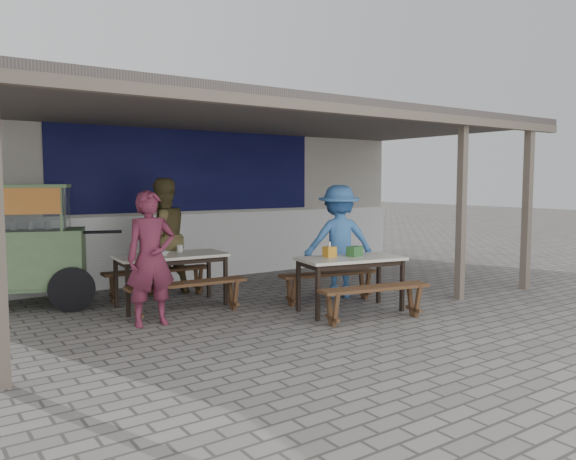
% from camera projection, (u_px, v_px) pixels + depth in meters
% --- Properties ---
extents(ground, '(60.00, 60.00, 0.00)m').
position_uv_depth(ground, '(299.00, 308.00, 7.90)').
color(ground, slate).
rests_on(ground, ground).
extents(back_wall, '(9.00, 1.28, 3.50)m').
position_uv_depth(back_wall, '(189.00, 185.00, 10.68)').
color(back_wall, '#B7B2A4').
rests_on(back_wall, ground).
extents(warung_roof, '(9.00, 4.21, 2.81)m').
position_uv_depth(warung_roof, '(265.00, 119.00, 8.41)').
color(warung_roof, '#544B48').
rests_on(warung_roof, ground).
extents(table_left, '(1.57, 0.85, 0.75)m').
position_uv_depth(table_left, '(171.00, 260.00, 7.96)').
color(table_left, silver).
rests_on(table_left, ground).
extents(bench_left_street, '(1.64, 0.39, 0.45)m').
position_uv_depth(bench_left_street, '(188.00, 290.00, 7.44)').
color(bench_left_street, brown).
rests_on(bench_left_street, ground).
extents(bench_left_wall, '(1.64, 0.39, 0.45)m').
position_uv_depth(bench_left_wall, '(157.00, 276.00, 8.54)').
color(bench_left_wall, brown).
rests_on(bench_left_wall, ground).
extents(table_right, '(1.53, 0.95, 0.75)m').
position_uv_depth(table_right, '(351.00, 263.00, 7.66)').
color(table_right, silver).
rests_on(table_right, ground).
extents(bench_right_street, '(1.55, 0.56, 0.45)m').
position_uv_depth(bench_right_street, '(375.00, 295.00, 7.14)').
color(bench_right_street, brown).
rests_on(bench_right_street, ground).
extents(bench_right_wall, '(1.55, 0.56, 0.45)m').
position_uv_depth(bench_right_wall, '(329.00, 280.00, 8.25)').
color(bench_right_wall, brown).
rests_on(bench_right_wall, ground).
extents(vendor_cart, '(2.23, 1.34, 1.74)m').
position_uv_depth(vendor_cart, '(25.00, 242.00, 7.80)').
color(vendor_cart, '#68875A').
rests_on(vendor_cart, ground).
extents(patron_street_side, '(0.65, 0.46, 1.67)m').
position_uv_depth(patron_street_side, '(151.00, 258.00, 6.91)').
color(patron_street_side, maroon).
rests_on(patron_street_side, ground).
extents(patron_wall_side, '(1.00, 0.84, 1.84)m').
position_uv_depth(patron_wall_side, '(162.00, 237.00, 8.77)').
color(patron_wall_side, brown).
rests_on(patron_wall_side, ground).
extents(patron_right_table, '(1.28, 1.05, 1.73)m').
position_uv_depth(patron_right_table, '(339.00, 241.00, 8.63)').
color(patron_right_table, '#3E75BE').
rests_on(patron_right_table, ground).
extents(tissue_box, '(0.15, 0.15, 0.14)m').
position_uv_depth(tissue_box, '(330.00, 252.00, 7.66)').
color(tissue_box, orange).
rests_on(tissue_box, table_right).
extents(donation_box, '(0.23, 0.17, 0.14)m').
position_uv_depth(donation_box, '(355.00, 251.00, 7.75)').
color(donation_box, '#2F6B33').
rests_on(donation_box, table_right).
extents(condiment_jar, '(0.09, 0.09, 0.10)m').
position_uv_depth(condiment_jar, '(180.00, 248.00, 8.25)').
color(condiment_jar, beige).
rests_on(condiment_jar, table_left).
extents(condiment_bowl, '(0.28, 0.28, 0.05)m').
position_uv_depth(condiment_bowl, '(161.00, 253.00, 7.87)').
color(condiment_bowl, white).
rests_on(condiment_bowl, table_left).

